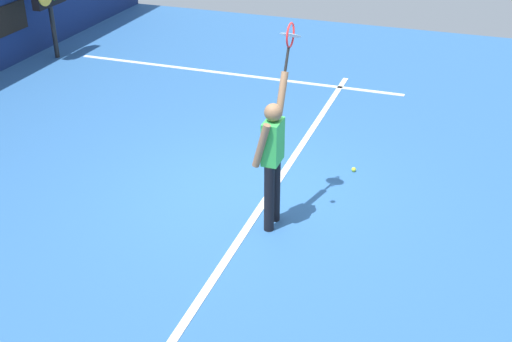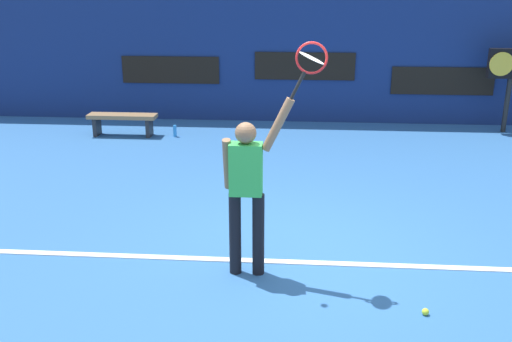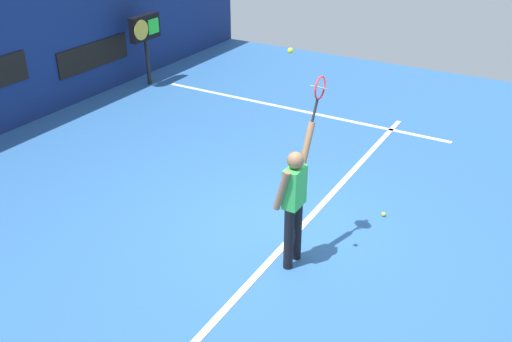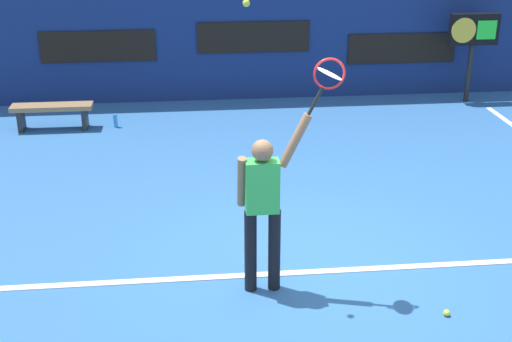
# 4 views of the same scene
# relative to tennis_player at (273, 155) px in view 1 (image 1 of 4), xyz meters

# --- Properties ---
(ground_plane) EXTENTS (18.00, 18.00, 0.00)m
(ground_plane) POSITION_rel_tennis_player_xyz_m (0.62, 0.52, -1.01)
(ground_plane) COLOR #2D609E
(court_baseline) EXTENTS (10.00, 0.10, 0.01)m
(court_baseline) POSITION_rel_tennis_player_xyz_m (0.62, 0.27, -1.00)
(court_baseline) COLOR white
(court_baseline) RESTS_ON ground_plane
(court_sideline) EXTENTS (0.10, 7.00, 0.01)m
(court_sideline) POSITION_rel_tennis_player_xyz_m (5.09, 2.52, -1.00)
(court_sideline) COLOR white
(court_sideline) RESTS_ON ground_plane
(tennis_player) EXTENTS (0.74, 0.31, 1.95)m
(tennis_player) POSITION_rel_tennis_player_xyz_m (0.00, 0.00, 0.00)
(tennis_player) COLOR black
(tennis_player) RESTS_ON ground_plane
(tennis_racket) EXTENTS (0.42, 0.27, 0.62)m
(tennis_racket) POSITION_rel_tennis_player_xyz_m (0.62, -0.00, 1.29)
(tennis_racket) COLOR black
(spare_ball) EXTENTS (0.07, 0.07, 0.07)m
(spare_ball) POSITION_rel_tennis_player_xyz_m (1.78, -0.70, -0.98)
(spare_ball) COLOR #CCE033
(spare_ball) RESTS_ON ground_plane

